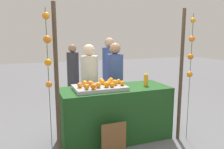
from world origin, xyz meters
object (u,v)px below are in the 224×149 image
Objects in this scene: orange_0 at (92,84)px; chalkboard_sign at (114,141)px; vendor_left at (90,90)px; vendor_right at (115,86)px; orange_1 at (122,83)px; stall_counter at (115,113)px; juice_bottle at (146,80)px.

chalkboard_sign is (0.15, -0.57, -0.73)m from orange_0.
vendor_right reaches higher than vendor_left.
vendor_right is (0.50, 1.23, 0.50)m from chalkboard_sign.
vendor_right is at bearing 45.33° from orange_0.
vendor_right is at bearing 76.90° from orange_1.
orange_1 is 0.15× the size of chalkboard_sign.
juice_bottle reaches higher than stall_counter.
juice_bottle is 0.13× the size of vendor_left.
orange_0 reaches higher than chalkboard_sign.
vendor_left is (0.12, 0.62, -0.24)m from orange_0.
vendor_left is at bearing 141.72° from juice_bottle.
orange_0 is at bearing -179.69° from stall_counter.
juice_bottle reaches higher than orange_0.
vendor_left reaches higher than stall_counter.
vendor_right is at bearing 113.21° from juice_bottle.
orange_1 reaches higher than chalkboard_sign.
orange_0 is 0.94× the size of orange_1.
stall_counter is at bearing 175.61° from juice_bottle.
vendor_right reaches higher than chalkboard_sign.
vendor_right reaches higher than stall_counter.
orange_1 is 0.05× the size of vendor_left.
orange_1 is 0.86m from vendor_left.
vendor_left is at bearing 114.23° from stall_counter.
vendor_left reaches higher than orange_0.
juice_bottle is at bearing -66.79° from vendor_right.
juice_bottle is at bearing 10.23° from orange_1.
orange_0 is 0.94m from chalkboard_sign.
vendor_right is (-0.30, 0.70, -0.24)m from juice_bottle.
juice_bottle is 0.13× the size of vendor_right.
juice_bottle is at bearing -2.43° from orange_0.
stall_counter is 0.67m from orange_0.
stall_counter is at bearing -65.77° from vendor_left.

